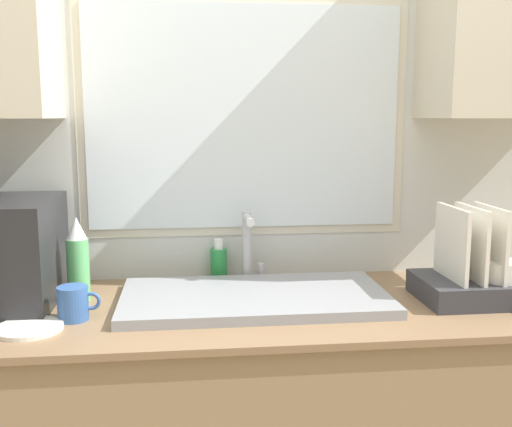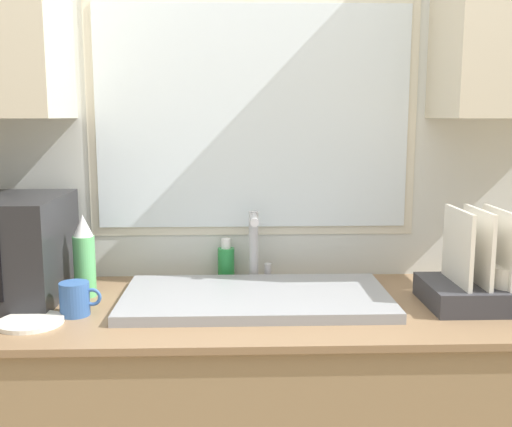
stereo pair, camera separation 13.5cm
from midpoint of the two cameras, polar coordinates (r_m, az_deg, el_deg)
The scene contains 8 objects.
wall_back at distance 2.05m, azimuth 1.61°, elevation 7.20°, with size 6.00×0.38×2.60m.
sink_basin at distance 1.82m, azimuth 2.10°, elevation -8.02°, with size 0.80×0.42×0.03m.
faucet at distance 2.01m, azimuth 1.80°, elevation -2.75°, with size 0.08×0.14×0.24m.
dish_rack at distance 1.92m, azimuth 22.42°, elevation -6.05°, with size 0.30×0.26×0.29m.
spray_bottle at distance 1.91m, azimuth -14.11°, elevation -4.10°, with size 0.07×0.07×0.26m.
soap_bottle at distance 2.07m, azimuth -1.00°, elevation -4.61°, with size 0.06×0.06×0.14m.
mug_near_sink at distance 1.76m, azimuth -14.73°, elevation -7.89°, with size 0.12×0.08×0.10m.
small_plate at distance 1.73m, azimuth -18.57°, elevation -9.79°, with size 0.17×0.17×0.01m.
Camera 2 is at (-0.06, -1.40, 1.46)m, focal length 42.00 mm.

